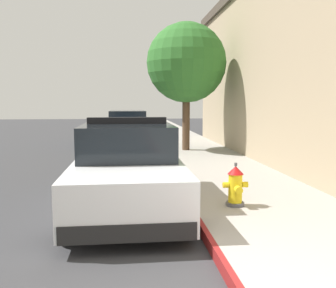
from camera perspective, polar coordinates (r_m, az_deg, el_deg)
The scene contains 7 objects.
ground_plane at distance 13.63m, azimuth -21.02°, elevation -2.62°, with size 28.22×60.00×0.20m, color #353538.
sidewalk_pavement at distance 13.39m, azimuth 4.63°, elevation -1.58°, with size 2.79×60.00×0.16m, color #9E9991.
curb_painted_edge at distance 13.20m, azimuth -1.49°, elevation -1.68°, with size 0.08×60.00×0.16m, color maroon.
police_cruiser at distance 7.06m, azimuth -6.26°, elevation -3.51°, with size 1.94×4.84×1.68m.
parked_car_silver_ahead at distance 17.39m, azimuth -6.26°, elevation 2.46°, with size 1.94×4.84×1.56m.
fire_hydrant at distance 6.57m, azimuth 10.39°, elevation -6.40°, with size 0.44×0.40×0.76m.
street_tree at distance 13.91m, azimuth 2.86°, elevation 12.39°, with size 2.93×2.93×4.70m.
Camera 1 is at (-1.12, -3.02, 1.97)m, focal length 39.40 mm.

